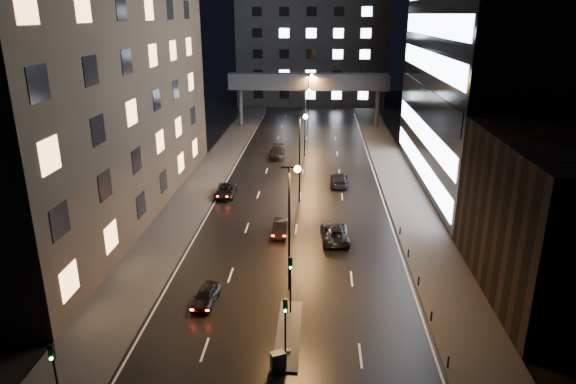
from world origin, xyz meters
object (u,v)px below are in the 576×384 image
object	(u,v)px
utility_cabinet	(278,360)
car_away_b	(280,228)
car_toward_a	(335,233)
car_away_a	(206,296)
car_away_d	(277,152)
car_away_c	(225,191)
car_toward_b	(339,179)

from	to	relation	value
utility_cabinet	car_away_b	bearing A→B (deg)	70.45
car_away_b	car_toward_a	bearing A→B (deg)	-12.75
car_away_a	car_away_b	distance (m)	13.91
car_away_b	car_away_a	bearing A→B (deg)	-109.49
car_away_a	utility_cabinet	distance (m)	9.42
car_away_a	car_toward_a	distance (m)	15.50
car_away_a	car_away_d	distance (m)	41.57
car_away_b	utility_cabinet	size ratio (longest dim) A/B	3.64
car_away_b	car_away_c	xyz separation A→B (m)	(-7.33, 10.62, 0.01)
car_away_a	car_toward_a	world-z (taller)	car_toward_a
car_away_a	car_away_b	size ratio (longest dim) A/B	0.94
car_away_b	car_away_d	bearing A→B (deg)	94.90
car_away_a	car_toward_b	world-z (taller)	car_toward_b
car_away_a	car_away_b	world-z (taller)	car_away_b
car_away_d	utility_cabinet	bearing A→B (deg)	-87.31
car_away_b	car_toward_b	world-z (taller)	car_toward_b
utility_cabinet	car_toward_a	bearing A→B (deg)	55.11
car_away_c	car_away_d	world-z (taller)	car_away_d
car_toward_a	utility_cabinet	distance (m)	19.62
car_toward_b	utility_cabinet	distance (m)	36.44
car_away_c	car_away_a	bearing A→B (deg)	-84.31
car_away_c	car_toward_b	xyz separation A→B (m)	(13.58, 5.09, 0.10)
car_away_a	utility_cabinet	size ratio (longest dim) A/B	3.40
car_away_d	car_toward_b	bearing A→B (deg)	-57.13
car_away_c	car_away_d	xyz separation A→B (m)	(4.77, 17.76, 0.10)
car_away_a	car_away_d	size ratio (longest dim) A/B	0.70
car_away_d	car_toward_b	world-z (taller)	same
car_away_a	car_toward_b	distance (m)	30.81
car_away_b	car_toward_b	bearing A→B (deg)	68.05
car_away_c	utility_cabinet	distance (m)	32.23
car_away_b	car_toward_b	size ratio (longest dim) A/B	0.75
car_away_c	car_toward_a	world-z (taller)	car_toward_a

